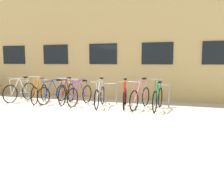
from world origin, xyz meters
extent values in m
plane|color=#B2ADA0|center=(0.00, 0.00, 0.00)|extent=(42.00, 42.00, 0.00)
cube|color=tan|center=(0.00, 6.88, 3.18)|extent=(28.00, 7.35, 6.36)
cube|color=black|center=(-4.80, 3.18, 1.99)|extent=(1.30, 0.04, 0.91)
cube|color=black|center=(-2.40, 3.18, 1.99)|extent=(1.30, 0.04, 0.91)
cube|color=black|center=(0.00, 3.18, 1.99)|extent=(1.30, 0.04, 0.91)
cube|color=black|center=(2.40, 3.18, 1.99)|extent=(1.30, 0.04, 0.91)
cube|color=black|center=(4.80, 3.18, 1.99)|extent=(1.30, 0.04, 0.91)
cylinder|color=gray|center=(-3.46, 1.90, 0.39)|extent=(0.05, 0.05, 0.78)
cylinder|color=gray|center=(-2.99, 1.90, 0.39)|extent=(0.05, 0.05, 0.78)
cylinder|color=gray|center=(-3.23, 1.90, 0.78)|extent=(0.46, 0.05, 0.05)
cylinder|color=gray|center=(-1.46, 1.90, 0.39)|extent=(0.05, 0.05, 0.78)
cylinder|color=gray|center=(-0.99, 1.90, 0.39)|extent=(0.05, 0.05, 0.78)
cylinder|color=gray|center=(-1.23, 1.90, 0.78)|extent=(0.46, 0.05, 0.05)
cylinder|color=gray|center=(0.54, 1.90, 0.39)|extent=(0.05, 0.05, 0.78)
cylinder|color=gray|center=(1.01, 1.90, 0.39)|extent=(0.05, 0.05, 0.78)
cylinder|color=gray|center=(0.77, 1.90, 0.78)|extent=(0.46, 0.05, 0.05)
cylinder|color=gray|center=(2.54, 1.90, 0.39)|extent=(0.05, 0.05, 0.78)
cylinder|color=gray|center=(3.01, 1.90, 0.39)|extent=(0.05, 0.05, 0.78)
cylinder|color=gray|center=(2.77, 1.90, 0.78)|extent=(0.46, 0.05, 0.05)
torus|color=black|center=(-2.22, 1.85, 0.34)|extent=(0.21, 0.70, 0.71)
torus|color=black|center=(-1.97, 0.84, 0.34)|extent=(0.21, 0.70, 0.71)
cylinder|color=orange|center=(-2.04, 1.12, 0.66)|extent=(0.16, 0.49, 0.77)
cylinder|color=orange|center=(-2.14, 1.51, 0.60)|extent=(0.12, 0.37, 0.64)
cylinder|color=orange|center=(-2.08, 1.28, 0.97)|extent=(0.23, 0.80, 0.17)
cylinder|color=orange|center=(-2.16, 1.60, 0.31)|extent=(0.15, 0.51, 0.07)
cylinder|color=orange|center=(-2.20, 1.76, 0.62)|extent=(0.07, 0.20, 0.58)
cylinder|color=orange|center=(-1.98, 0.87, 0.69)|extent=(0.05, 0.08, 0.70)
cube|color=black|center=(-2.18, 1.67, 0.94)|extent=(0.15, 0.22, 0.06)
cylinder|color=gray|center=(-1.98, 0.89, 1.07)|extent=(0.43, 0.13, 0.03)
torus|color=black|center=(2.15, 1.93, 0.34)|extent=(0.18, 0.71, 0.71)
torus|color=black|center=(1.93, 0.86, 0.34)|extent=(0.18, 0.71, 0.71)
cylinder|color=pink|center=(1.99, 1.15, 0.61)|extent=(0.14, 0.52, 0.67)
cylinder|color=pink|center=(2.08, 1.58, 0.64)|extent=(0.12, 0.40, 0.73)
cylinder|color=pink|center=(2.03, 1.33, 0.96)|extent=(0.21, 0.86, 0.10)
cylinder|color=pink|center=(2.10, 1.66, 0.31)|extent=(0.14, 0.54, 0.07)
cylinder|color=pink|center=(2.13, 1.84, 0.67)|extent=(0.06, 0.20, 0.67)
cylinder|color=pink|center=(1.93, 0.88, 0.63)|extent=(0.04, 0.08, 0.60)
cube|color=black|center=(2.11, 1.76, 1.03)|extent=(0.14, 0.22, 0.06)
cylinder|color=gray|center=(1.94, 0.91, 0.96)|extent=(0.44, 0.11, 0.03)
torus|color=black|center=(-0.98, 1.92, 0.36)|extent=(0.14, 0.75, 0.75)
torus|color=black|center=(-0.85, 0.97, 0.36)|extent=(0.14, 0.75, 0.75)
cylinder|color=maroon|center=(-0.88, 1.23, 0.64)|extent=(0.10, 0.46, 0.70)
cylinder|color=maroon|center=(-0.93, 1.59, 0.63)|extent=(0.08, 0.33, 0.67)
cylinder|color=maroon|center=(-0.90, 1.38, 0.97)|extent=(0.13, 0.73, 0.06)
cylinder|color=maroon|center=(-0.94, 1.68, 0.33)|extent=(0.09, 0.48, 0.08)
cylinder|color=maroon|center=(-0.96, 1.83, 0.66)|extent=(0.05, 0.20, 0.61)
cylinder|color=maroon|center=(-0.85, 0.99, 0.67)|extent=(0.04, 0.08, 0.63)
cube|color=black|center=(-0.95, 1.74, 0.99)|extent=(0.13, 0.21, 0.06)
cylinder|color=gray|center=(-0.86, 1.02, 1.02)|extent=(0.44, 0.08, 0.03)
torus|color=black|center=(1.37, 1.91, 0.31)|extent=(0.16, 0.65, 0.66)
torus|color=black|center=(1.57, 0.88, 0.31)|extent=(0.16, 0.65, 0.66)
cylinder|color=red|center=(1.52, 1.16, 0.60)|extent=(0.13, 0.50, 0.70)
cylinder|color=red|center=(1.44, 1.56, 0.61)|extent=(0.11, 0.37, 0.72)
cylinder|color=red|center=(1.49, 1.33, 0.95)|extent=(0.19, 0.80, 0.06)
cylinder|color=red|center=(1.42, 1.65, 0.28)|extent=(0.12, 0.52, 0.07)
cylinder|color=red|center=(1.39, 1.82, 0.63)|extent=(0.06, 0.20, 0.66)
cylinder|color=red|center=(1.57, 0.91, 0.62)|extent=(0.04, 0.08, 0.63)
cube|color=black|center=(1.41, 1.73, 0.99)|extent=(0.14, 0.22, 0.06)
cylinder|color=gray|center=(1.56, 0.93, 0.97)|extent=(0.44, 0.11, 0.03)
torus|color=black|center=(0.48, 1.76, 0.34)|extent=(0.14, 0.71, 0.71)
torus|color=black|center=(0.64, 0.71, 0.34)|extent=(0.14, 0.71, 0.71)
cylinder|color=#B7B7BC|center=(0.60, 1.00, 0.60)|extent=(0.11, 0.51, 0.64)
cylinder|color=#B7B7BC|center=(0.54, 1.41, 0.64)|extent=(0.09, 0.39, 0.72)
cylinder|color=#B7B7BC|center=(0.57, 1.17, 0.95)|extent=(0.16, 0.84, 0.12)
cylinder|color=#B7B7BC|center=(0.52, 1.50, 0.31)|extent=(0.10, 0.53, 0.07)
cylinder|color=#B7B7BC|center=(0.50, 1.68, 0.66)|extent=(0.05, 0.20, 0.66)
cylinder|color=#B7B7BC|center=(0.64, 0.74, 0.62)|extent=(0.04, 0.08, 0.57)
cube|color=black|center=(0.51, 1.59, 1.02)|extent=(0.13, 0.21, 0.06)
cylinder|color=gray|center=(0.63, 0.76, 0.94)|extent=(0.44, 0.09, 0.03)
torus|color=black|center=(2.70, 1.83, 0.35)|extent=(0.09, 0.74, 0.74)
torus|color=black|center=(2.63, 0.80, 0.35)|extent=(0.09, 0.74, 0.74)
cylinder|color=#1E7238|center=(2.65, 1.08, 0.67)|extent=(0.07, 0.49, 0.77)
cylinder|color=#1E7238|center=(2.68, 1.48, 0.59)|extent=(0.06, 0.37, 0.61)
cylinder|color=#1E7238|center=(2.66, 1.25, 0.97)|extent=(0.09, 0.80, 0.19)
cylinder|color=#1E7238|center=(2.68, 1.57, 0.32)|extent=(0.06, 0.52, 0.08)
cylinder|color=#1E7238|center=(2.70, 1.74, 0.62)|extent=(0.04, 0.20, 0.55)
cylinder|color=#1E7238|center=(2.63, 0.83, 0.70)|extent=(0.03, 0.08, 0.70)
cube|color=black|center=(2.69, 1.65, 0.92)|extent=(0.11, 0.21, 0.06)
cylinder|color=gray|center=(2.63, 0.85, 1.08)|extent=(0.44, 0.06, 0.03)
torus|color=black|center=(-3.01, 1.87, 0.35)|extent=(0.13, 0.75, 0.75)
torus|color=black|center=(-3.13, 0.87, 0.35)|extent=(0.13, 0.75, 0.75)
cylinder|color=silver|center=(-3.10, 1.14, 0.63)|extent=(0.09, 0.49, 0.67)
cylinder|color=silver|center=(-3.05, 1.53, 0.62)|extent=(0.08, 0.36, 0.66)
cylinder|color=silver|center=(-3.08, 1.30, 0.95)|extent=(0.13, 0.78, 0.04)
cylinder|color=silver|center=(-3.04, 1.62, 0.33)|extent=(0.08, 0.51, 0.08)
cylinder|color=silver|center=(-3.02, 1.78, 0.65)|extent=(0.05, 0.20, 0.60)
cylinder|color=silver|center=(-3.13, 0.89, 0.65)|extent=(0.04, 0.08, 0.60)
cube|color=black|center=(-3.03, 1.69, 0.98)|extent=(0.12, 0.21, 0.06)
cylinder|color=gray|center=(-3.12, 0.92, 0.98)|extent=(0.44, 0.08, 0.03)
torus|color=black|center=(-1.42, 1.95, 0.33)|extent=(0.15, 0.70, 0.70)
torus|color=black|center=(-1.59, 0.88, 0.33)|extent=(0.15, 0.70, 0.70)
cylinder|color=#233893|center=(-1.54, 1.17, 0.61)|extent=(0.12, 0.52, 0.69)
cylinder|color=#233893|center=(-1.48, 1.59, 0.57)|extent=(0.10, 0.39, 0.60)
cylinder|color=#233893|center=(-1.51, 1.35, 0.90)|extent=(0.17, 0.85, 0.13)
cylinder|color=#233893|center=(-1.46, 1.68, 0.30)|extent=(0.11, 0.54, 0.07)
cylinder|color=#233893|center=(-1.43, 1.86, 0.59)|extent=(0.06, 0.20, 0.54)
cylinder|color=#233893|center=(-1.59, 0.90, 0.64)|extent=(0.04, 0.08, 0.62)
cube|color=black|center=(-1.45, 1.77, 0.89)|extent=(0.13, 0.21, 0.06)
cylinder|color=gray|center=(-1.58, 0.93, 0.98)|extent=(0.44, 0.10, 0.03)
torus|color=black|center=(-0.22, 1.86, 0.34)|extent=(0.11, 0.72, 0.72)
torus|color=black|center=(-0.32, 0.79, 0.34)|extent=(0.11, 0.72, 0.72)
cylinder|color=#722D99|center=(-0.29, 1.08, 0.64)|extent=(0.09, 0.52, 0.71)
cylinder|color=#722D99|center=(-0.25, 1.50, 0.58)|extent=(0.07, 0.39, 0.60)
cylinder|color=#722D99|center=(-0.28, 1.26, 0.92)|extent=(0.12, 0.85, 0.15)
cylinder|color=#722D99|center=(-0.24, 1.59, 0.32)|extent=(0.08, 0.54, 0.08)
cylinder|color=#722D99|center=(-0.23, 1.77, 0.60)|extent=(0.04, 0.20, 0.53)
cylinder|color=#722D99|center=(-0.32, 0.81, 0.66)|extent=(0.04, 0.08, 0.64)
cube|color=black|center=(-0.23, 1.68, 0.90)|extent=(0.12, 0.21, 0.06)
cylinder|color=gray|center=(-0.32, 0.84, 1.01)|extent=(0.44, 0.07, 0.03)
camera|label=1|loc=(3.54, -6.75, 1.63)|focal=37.43mm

